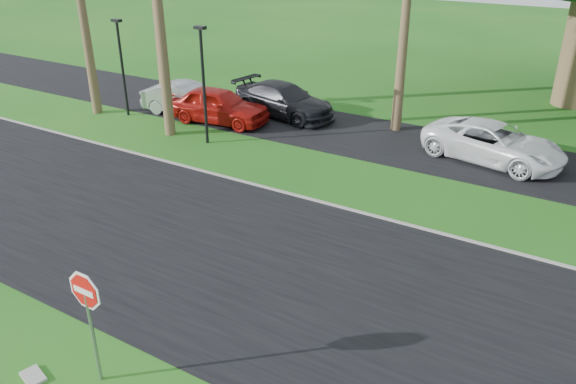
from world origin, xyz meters
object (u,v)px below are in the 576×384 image
at_px(stop_sign_near, 88,305).
at_px(car_red, 218,106).
at_px(car_silver, 188,99).
at_px(car_minivan, 494,143).
at_px(car_dark, 284,100).

bearing_deg(stop_sign_near, car_red, 119.01).
xyz_separation_m(stop_sign_near, car_silver, (-9.59, 14.02, -1.05)).
xyz_separation_m(car_silver, car_minivan, (13.49, 1.45, -0.01)).
distance_m(stop_sign_near, car_silver, 17.02).
distance_m(stop_sign_near, car_minivan, 15.98).
bearing_deg(stop_sign_near, car_minivan, 75.86).
bearing_deg(car_red, car_minivan, -87.95).
bearing_deg(car_silver, car_minivan, -91.17).
bearing_deg(car_silver, stop_sign_near, -152.92).
relative_size(car_silver, car_minivan, 0.85).
xyz_separation_m(car_dark, car_minivan, (9.56, -0.65, -0.03)).
bearing_deg(car_silver, car_dark, -69.20).
distance_m(car_silver, car_red, 1.95).
height_order(car_silver, car_dark, car_dark).
bearing_deg(car_minivan, car_silver, 106.99).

